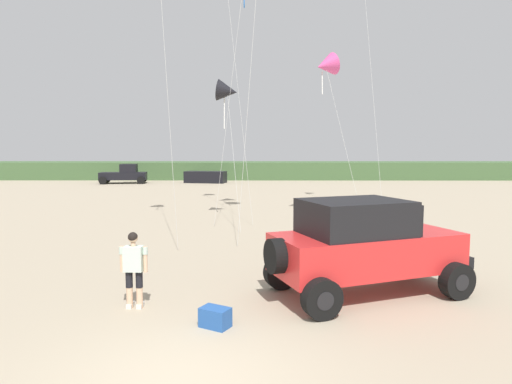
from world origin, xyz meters
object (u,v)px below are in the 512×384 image
object	(u,v)px
person_watching	(134,266)
distant_sedan	(206,177)
distant_pickup	(125,174)
kite_black_sled	(326,65)
jeep	(364,244)
cooler_box	(215,317)
kite_pink_ribbon	(227,91)

from	to	relation	value
person_watching	distant_sedan	size ratio (longest dim) A/B	0.40
distant_pickup	kite_black_sled	size ratio (longest dim) A/B	0.59
jeep	person_watching	distance (m)	5.26
person_watching	cooler_box	bearing A→B (deg)	-28.71
distant_sedan	jeep	bearing A→B (deg)	-65.78
jeep	cooler_box	xyz separation A→B (m)	(-3.32, -1.96, -1.01)
jeep	distant_pickup	xyz separation A→B (m)	(-16.20, 34.47, -0.26)
jeep	distant_pickup	size ratio (longest dim) A/B	1.03
jeep	person_watching	world-z (taller)	jeep
distant_pickup	kite_pink_ribbon	distance (m)	27.00
jeep	cooler_box	distance (m)	3.99
distant_pickup	kite_black_sled	world-z (taller)	kite_black_sled
jeep	distant_sedan	distance (m)	36.21
distant_sedan	cooler_box	bearing A→B (deg)	-71.40
cooler_box	distant_pickup	xyz separation A→B (m)	(-12.87, 36.43, 0.75)
kite_pink_ribbon	kite_black_sled	distance (m)	4.99
person_watching	kite_black_sled	distance (m)	15.46
cooler_box	distant_pickup	distance (m)	38.65
cooler_box	jeep	bearing A→B (deg)	59.11
jeep	person_watching	size ratio (longest dim) A/B	2.99
jeep	kite_black_sled	size ratio (longest dim) A/B	0.61
jeep	kite_black_sled	xyz separation A→B (m)	(0.78, 11.71, 6.32)
distant_pickup	distant_sedan	xyz separation A→B (m)	(8.17, 0.84, -0.34)
kite_pink_ribbon	kite_black_sled	bearing A→B (deg)	8.90
kite_black_sled	cooler_box	bearing A→B (deg)	-106.68
person_watching	kite_black_sled	size ratio (longest dim) A/B	0.20
distant_pickup	kite_pink_ribbon	xyz separation A→B (m)	(12.22, -23.50, 5.25)
distant_pickup	distant_sedan	size ratio (longest dim) A/B	1.15
jeep	distant_sedan	xyz separation A→B (m)	(-8.03, 35.31, -0.60)
kite_black_sled	distant_sedan	bearing A→B (deg)	110.46
person_watching	jeep	bearing A→B (deg)	10.48
cooler_box	distant_sedan	xyz separation A→B (m)	(-4.70, 37.27, 0.41)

